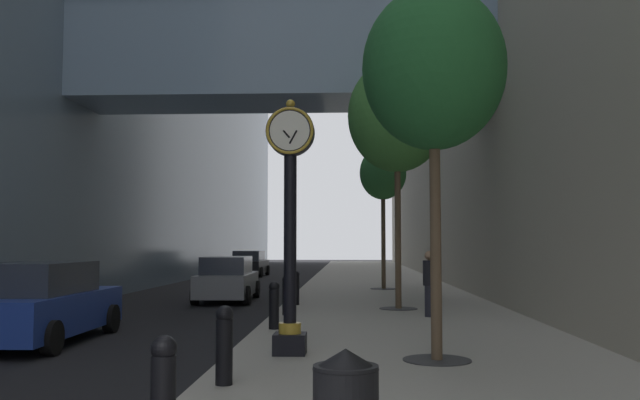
% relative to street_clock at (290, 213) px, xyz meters
% --- Properties ---
extents(ground_plane, '(110.00, 110.00, 0.00)m').
position_rel_street_clock_xyz_m(ground_plane, '(-1.08, 19.14, -2.55)').
color(ground_plane, black).
rests_on(ground_plane, ground).
extents(sidewalk_right, '(6.69, 80.00, 0.14)m').
position_rel_street_clock_xyz_m(sidewalk_right, '(2.26, 22.14, -2.48)').
color(sidewalk_right, '#9E998E').
rests_on(sidewalk_right, ground).
extents(street_clock, '(0.84, 0.55, 4.39)m').
position_rel_street_clock_xyz_m(street_clock, '(0.00, 0.00, 0.00)').
color(street_clock, black).
rests_on(street_clock, sidewalk_right).
extents(bollard_nearest, '(0.24, 0.24, 1.05)m').
position_rel_street_clock_xyz_m(bollard_nearest, '(-0.65, -5.49, -1.86)').
color(bollard_nearest, black).
rests_on(bollard_nearest, sidewalk_right).
extents(bollard_second, '(0.24, 0.24, 1.05)m').
position_rel_street_clock_xyz_m(bollard_second, '(-0.65, -2.53, -1.86)').
color(bollard_second, black).
rests_on(bollard_second, sidewalk_right).
extents(bollard_fourth, '(0.24, 0.24, 1.05)m').
position_rel_street_clock_xyz_m(bollard_fourth, '(-0.65, 3.37, -1.86)').
color(bollard_fourth, black).
rests_on(bollard_fourth, sidewalk_right).
extents(bollard_fifth, '(0.24, 0.24, 1.05)m').
position_rel_street_clock_xyz_m(bollard_fifth, '(-0.65, 6.33, -1.86)').
color(bollard_fifth, black).
rests_on(bollard_fifth, sidewalk_right).
extents(bollard_sixth, '(0.24, 0.24, 1.05)m').
position_rel_street_clock_xyz_m(bollard_sixth, '(-0.65, 9.28, -1.86)').
color(bollard_sixth, black).
rests_on(bollard_sixth, sidewalk_right).
extents(street_tree_near, '(2.37, 2.37, 6.14)m').
position_rel_street_clock_xyz_m(street_tree_near, '(2.42, -0.53, 2.34)').
color(street_tree_near, '#333335').
rests_on(street_tree_near, sidewalk_right).
extents(street_tree_mid_near, '(2.90, 2.90, 7.32)m').
position_rel_street_clock_xyz_m(street_tree_mid_near, '(2.42, 8.15, 3.22)').
color(street_tree_mid_near, '#333335').
rests_on(street_tree_mid_near, sidewalk_right).
extents(street_tree_mid_far, '(1.97, 1.97, 6.00)m').
position_rel_street_clock_xyz_m(street_tree_mid_far, '(2.42, 16.82, 2.41)').
color(street_tree_mid_far, '#333335').
rests_on(street_tree_mid_far, sidewalk_right).
extents(pedestrian_walking, '(0.48, 0.39, 1.70)m').
position_rel_street_clock_xyz_m(pedestrian_walking, '(3.09, 6.05, -1.52)').
color(pedestrian_walking, '#23232D').
rests_on(pedestrian_walking, sidewalk_right).
extents(car_grey_near, '(2.05, 4.57, 1.57)m').
position_rel_street_clock_xyz_m(car_grey_near, '(-3.29, 12.10, -1.78)').
color(car_grey_near, slate).
rests_on(car_grey_near, ground).
extents(car_blue_mid, '(2.10, 4.67, 1.64)m').
position_rel_street_clock_xyz_m(car_blue_mid, '(-5.29, 1.99, -1.75)').
color(car_blue_mid, navy).
rests_on(car_blue_mid, ground).
extents(car_black_far, '(2.14, 4.30, 1.59)m').
position_rel_street_clock_xyz_m(car_black_far, '(-5.24, 30.28, -1.77)').
color(car_black_far, black).
rests_on(car_black_far, ground).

